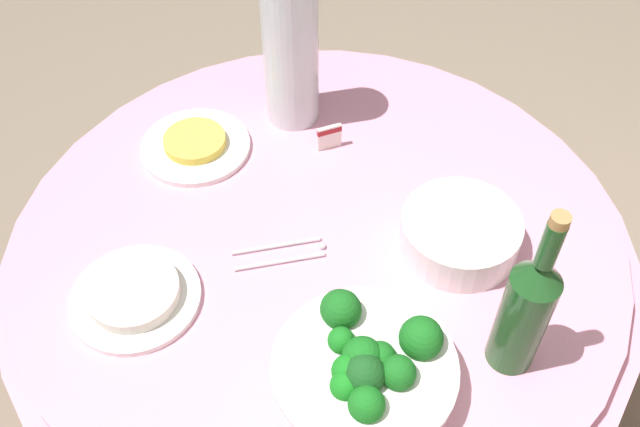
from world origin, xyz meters
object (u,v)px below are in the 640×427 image
(wine_bottle, at_px, (526,310))
(decorative_fruit_vase, at_px, (291,55))
(label_placard_front, at_px, (329,136))
(serving_tongs, at_px, (282,253))
(plate_stack, at_px, (460,234))
(broccoli_bowl, at_px, (365,367))
(food_plate_fried_egg, at_px, (195,145))
(food_plate_rice, at_px, (134,295))

(wine_bottle, bearing_deg, decorative_fruit_vase, -98.43)
(label_placard_front, bearing_deg, serving_tongs, 32.77)
(plate_stack, xyz_separation_m, decorative_fruit_vase, (0.00, -0.47, 0.12))
(broccoli_bowl, height_order, food_plate_fried_egg, broccoli_bowl)
(broccoli_bowl, distance_m, label_placard_front, 0.53)
(plate_stack, distance_m, wine_bottle, 0.25)
(wine_bottle, relative_size, food_plate_fried_egg, 1.53)
(wine_bottle, relative_size, label_placard_front, 6.11)
(label_placard_front, bearing_deg, wine_bottle, 80.39)
(wine_bottle, distance_m, decorative_fruit_vase, 0.68)
(food_plate_rice, bearing_deg, serving_tongs, 161.85)
(broccoli_bowl, bearing_deg, wine_bottle, 151.33)
(serving_tongs, bearing_deg, broccoli_bowl, 78.32)
(plate_stack, xyz_separation_m, food_plate_fried_egg, (0.22, -0.51, -0.02))
(wine_bottle, xyz_separation_m, food_plate_rice, (0.40, -0.47, -0.11))
(food_plate_fried_egg, bearing_deg, decorative_fruit_vase, 168.59)
(broccoli_bowl, bearing_deg, plate_stack, -163.56)
(wine_bottle, height_order, serving_tongs, wine_bottle)
(serving_tongs, height_order, label_placard_front, label_placard_front)
(plate_stack, distance_m, food_plate_rice, 0.57)
(food_plate_fried_egg, bearing_deg, plate_stack, 113.08)
(plate_stack, relative_size, food_plate_rice, 0.95)
(wine_bottle, bearing_deg, label_placard_front, -99.61)
(plate_stack, relative_size, decorative_fruit_vase, 0.62)
(broccoli_bowl, xyz_separation_m, food_plate_rice, (0.19, -0.36, -0.03))
(food_plate_fried_egg, bearing_deg, wine_bottle, 99.25)
(plate_stack, bearing_deg, label_placard_front, -88.51)
(plate_stack, height_order, food_plate_fried_egg, plate_stack)
(food_plate_fried_egg, height_order, food_plate_rice, food_plate_rice)
(wine_bottle, bearing_deg, plate_stack, -116.42)
(plate_stack, xyz_separation_m, food_plate_rice, (0.50, -0.27, -0.02))
(broccoli_bowl, distance_m, serving_tongs, 0.29)
(broccoli_bowl, relative_size, label_placard_front, 5.09)
(serving_tongs, bearing_deg, wine_bottle, 110.98)
(plate_stack, xyz_separation_m, label_placard_front, (0.01, -0.34, -0.00))
(decorative_fruit_vase, bearing_deg, wine_bottle, 81.57)
(label_placard_front, bearing_deg, food_plate_fried_egg, -39.09)
(food_plate_rice, relative_size, label_placard_front, 4.00)
(broccoli_bowl, height_order, plate_stack, broccoli_bowl)
(wine_bottle, relative_size, food_plate_rice, 1.53)
(label_placard_front, bearing_deg, broccoli_bowl, 55.33)
(plate_stack, distance_m, label_placard_front, 0.34)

